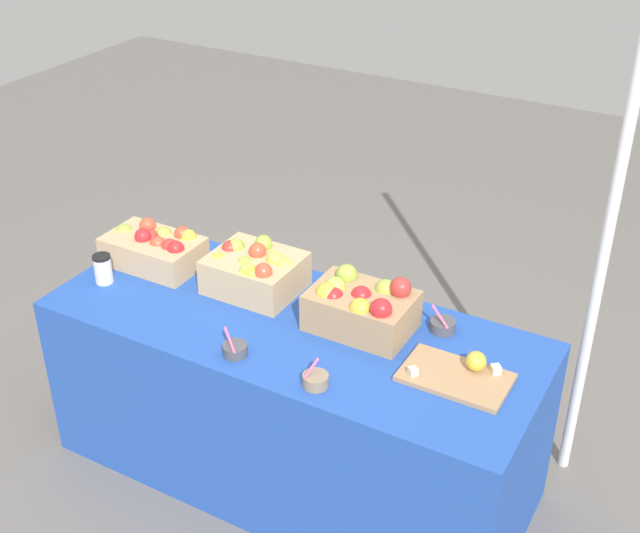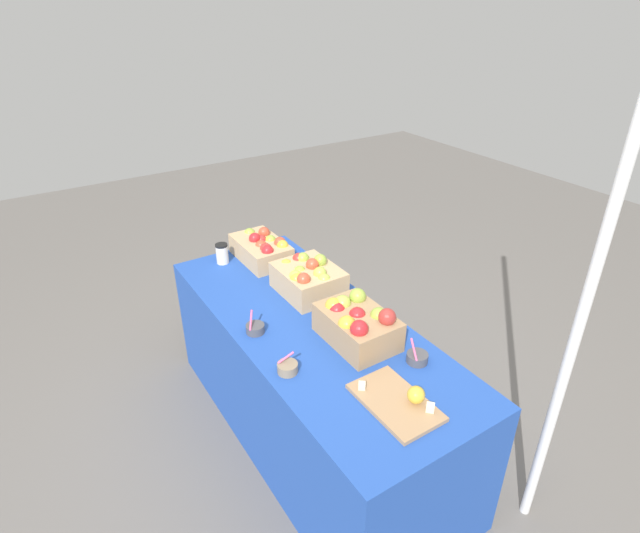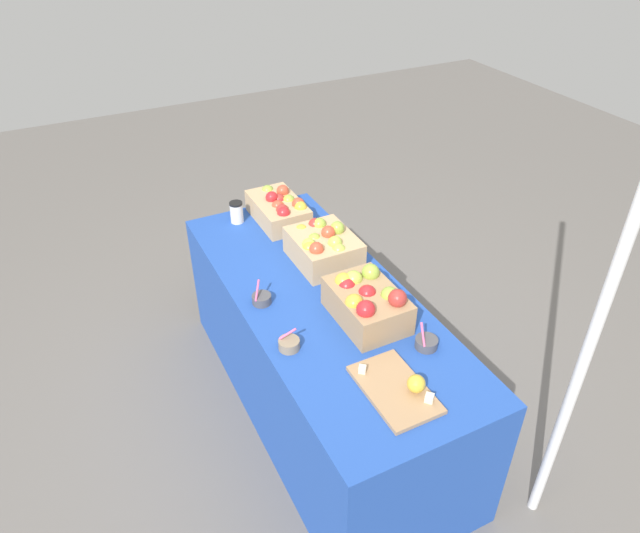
{
  "view_description": "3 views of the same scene",
  "coord_description": "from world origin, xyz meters",
  "px_view_note": "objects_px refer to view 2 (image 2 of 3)",
  "views": [
    {
      "loc": [
        1.38,
        -2.23,
        2.51
      ],
      "look_at": [
        0.12,
        0.01,
        1.01
      ],
      "focal_mm": 47.23,
      "sensor_mm": 36.0,
      "label": 1
    },
    {
      "loc": [
        1.77,
        -1.09,
        2.18
      ],
      "look_at": [
        -0.04,
        0.08,
        1.01
      ],
      "focal_mm": 28.59,
      "sensor_mm": 36.0,
      "label": 2
    },
    {
      "loc": [
        1.92,
        -0.97,
        2.4
      ],
      "look_at": [
        -0.12,
        0.05,
        0.81
      ],
      "focal_mm": 32.63,
      "sensor_mm": 36.0,
      "label": 3
    }
  ],
  "objects_px": {
    "apple_crate_middle": "(308,278)",
    "cutting_board_front": "(399,401)",
    "sample_bowl_mid": "(255,328)",
    "coffee_cup": "(222,254)",
    "apple_crate_left": "(262,248)",
    "apple_crate_right": "(357,323)",
    "tent_pole": "(584,310)",
    "sample_bowl_near": "(417,358)",
    "sample_bowl_far": "(288,368)"
  },
  "relations": [
    {
      "from": "sample_bowl_far",
      "to": "tent_pole",
      "type": "distance_m",
      "value": 1.18
    },
    {
      "from": "sample_bowl_far",
      "to": "coffee_cup",
      "type": "height_order",
      "value": "coffee_cup"
    },
    {
      "from": "coffee_cup",
      "to": "apple_crate_middle",
      "type": "bearing_deg",
      "value": 24.3
    },
    {
      "from": "apple_crate_left",
      "to": "apple_crate_right",
      "type": "xyz_separation_m",
      "value": [
        0.96,
        -0.0,
        0.02
      ]
    },
    {
      "from": "apple_crate_right",
      "to": "cutting_board_front",
      "type": "distance_m",
      "value": 0.45
    },
    {
      "from": "apple_crate_right",
      "to": "coffee_cup",
      "type": "xyz_separation_m",
      "value": [
        -1.05,
        -0.22,
        -0.03
      ]
    },
    {
      "from": "apple_crate_right",
      "to": "coffee_cup",
      "type": "bearing_deg",
      "value": -168.25
    },
    {
      "from": "apple_crate_left",
      "to": "coffee_cup",
      "type": "height_order",
      "value": "apple_crate_left"
    },
    {
      "from": "cutting_board_front",
      "to": "sample_bowl_near",
      "type": "relative_size",
      "value": 3.56
    },
    {
      "from": "cutting_board_front",
      "to": "sample_bowl_mid",
      "type": "xyz_separation_m",
      "value": [
        -0.74,
        -0.26,
        0.0
      ]
    },
    {
      "from": "apple_crate_middle",
      "to": "sample_bowl_mid",
      "type": "bearing_deg",
      "value": -66.0
    },
    {
      "from": "sample_bowl_mid",
      "to": "cutting_board_front",
      "type": "bearing_deg",
      "value": 19.49
    },
    {
      "from": "apple_crate_middle",
      "to": "tent_pole",
      "type": "distance_m",
      "value": 1.34
    },
    {
      "from": "sample_bowl_far",
      "to": "cutting_board_front",
      "type": "bearing_deg",
      "value": 33.96
    },
    {
      "from": "sample_bowl_near",
      "to": "tent_pole",
      "type": "relative_size",
      "value": 0.04
    },
    {
      "from": "apple_crate_middle",
      "to": "coffee_cup",
      "type": "xyz_separation_m",
      "value": [
        -0.56,
        -0.25,
        -0.03
      ]
    },
    {
      "from": "cutting_board_front",
      "to": "sample_bowl_mid",
      "type": "distance_m",
      "value": 0.79
    },
    {
      "from": "apple_crate_left",
      "to": "apple_crate_middle",
      "type": "height_order",
      "value": "apple_crate_middle"
    },
    {
      "from": "sample_bowl_mid",
      "to": "coffee_cup",
      "type": "distance_m",
      "value": 0.76
    },
    {
      "from": "sample_bowl_near",
      "to": "sample_bowl_mid",
      "type": "bearing_deg",
      "value": -139.34
    },
    {
      "from": "cutting_board_front",
      "to": "sample_bowl_far",
      "type": "relative_size",
      "value": 4.09
    },
    {
      "from": "apple_crate_middle",
      "to": "coffee_cup",
      "type": "bearing_deg",
      "value": -155.7
    },
    {
      "from": "cutting_board_front",
      "to": "coffee_cup",
      "type": "bearing_deg",
      "value": -175.73
    },
    {
      "from": "apple_crate_left",
      "to": "tent_pole",
      "type": "relative_size",
      "value": 0.18
    },
    {
      "from": "apple_crate_left",
      "to": "sample_bowl_mid",
      "type": "distance_m",
      "value": 0.75
    },
    {
      "from": "apple_crate_right",
      "to": "tent_pole",
      "type": "relative_size",
      "value": 0.17
    },
    {
      "from": "sample_bowl_mid",
      "to": "apple_crate_right",
      "type": "bearing_deg",
      "value": 50.26
    },
    {
      "from": "apple_crate_middle",
      "to": "sample_bowl_near",
      "type": "distance_m",
      "value": 0.77
    },
    {
      "from": "cutting_board_front",
      "to": "tent_pole",
      "type": "relative_size",
      "value": 0.16
    },
    {
      "from": "apple_crate_right",
      "to": "sample_bowl_far",
      "type": "xyz_separation_m",
      "value": [
        0.03,
        -0.38,
        -0.07
      ]
    },
    {
      "from": "sample_bowl_near",
      "to": "tent_pole",
      "type": "height_order",
      "value": "tent_pole"
    },
    {
      "from": "apple_crate_left",
      "to": "sample_bowl_far",
      "type": "bearing_deg",
      "value": -21.24
    },
    {
      "from": "sample_bowl_near",
      "to": "sample_bowl_mid",
      "type": "relative_size",
      "value": 1.01
    },
    {
      "from": "apple_crate_middle",
      "to": "cutting_board_front",
      "type": "xyz_separation_m",
      "value": [
        0.92,
        -0.14,
        -0.07
      ]
    },
    {
      "from": "coffee_cup",
      "to": "sample_bowl_far",
      "type": "bearing_deg",
      "value": -8.64
    },
    {
      "from": "cutting_board_front",
      "to": "tent_pole",
      "type": "distance_m",
      "value": 0.77
    },
    {
      "from": "cutting_board_front",
      "to": "coffee_cup",
      "type": "xyz_separation_m",
      "value": [
        -1.48,
        -0.11,
        0.04
      ]
    },
    {
      "from": "sample_bowl_mid",
      "to": "apple_crate_middle",
      "type": "bearing_deg",
      "value": 114.0
    },
    {
      "from": "cutting_board_front",
      "to": "sample_bowl_mid",
      "type": "height_order",
      "value": "sample_bowl_mid"
    },
    {
      "from": "apple_crate_left",
      "to": "apple_crate_right",
      "type": "bearing_deg",
      "value": -0.09
    },
    {
      "from": "apple_crate_right",
      "to": "sample_bowl_mid",
      "type": "xyz_separation_m",
      "value": [
        -0.31,
        -0.37,
        -0.07
      ]
    },
    {
      "from": "sample_bowl_near",
      "to": "sample_bowl_mid",
      "type": "height_order",
      "value": "same"
    },
    {
      "from": "cutting_board_front",
      "to": "sample_bowl_near",
      "type": "xyz_separation_m",
      "value": [
        -0.16,
        0.24,
        0.0
      ]
    },
    {
      "from": "coffee_cup",
      "to": "cutting_board_front",
      "type": "bearing_deg",
      "value": 4.27
    },
    {
      "from": "apple_crate_right",
      "to": "sample_bowl_mid",
      "type": "height_order",
      "value": "apple_crate_right"
    },
    {
      "from": "sample_bowl_mid",
      "to": "sample_bowl_far",
      "type": "relative_size",
      "value": 1.14
    },
    {
      "from": "apple_crate_left",
      "to": "apple_crate_right",
      "type": "height_order",
      "value": "apple_crate_right"
    },
    {
      "from": "apple_crate_left",
      "to": "cutting_board_front",
      "type": "relative_size",
      "value": 1.09
    },
    {
      "from": "apple_crate_left",
      "to": "apple_crate_right",
      "type": "distance_m",
      "value": 0.96
    },
    {
      "from": "cutting_board_front",
      "to": "sample_bowl_near",
      "type": "distance_m",
      "value": 0.29
    }
  ]
}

